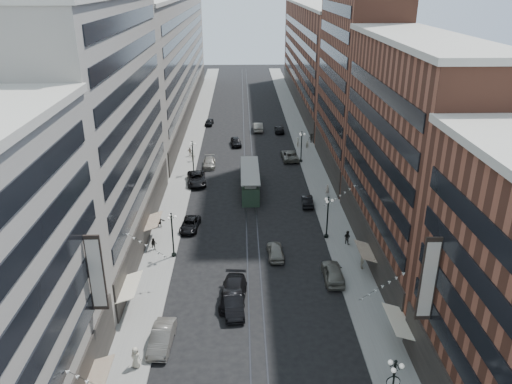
{
  "coord_description": "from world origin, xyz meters",
  "views": [
    {
      "loc": [
        -1.22,
        -22.55,
        29.67
      ],
      "look_at": [
        0.54,
        35.22,
        5.0
      ],
      "focal_mm": 35.0,
      "sensor_mm": 36.0,
      "label": 1
    }
  ],
  "objects": [
    {
      "name": "car_extra_0",
      "position": [
        2.58,
        27.69,
        0.77
      ],
      "size": [
        2.0,
        4.61,
        1.55
      ],
      "primitive_type": "imported",
      "rotation": [
        0.0,
        0.0,
        3.18
      ],
      "color": "slate",
      "rests_on": "ground"
    },
    {
      "name": "building_east_mid",
      "position": [
        17.0,
        28.0,
        12.0
      ],
      "size": [
        8.0,
        30.0,
        24.0
      ],
      "primitive_type": "cube",
      "color": "brown",
      "rests_on": "ground"
    },
    {
      "name": "sidewalk_east",
      "position": [
        11.0,
        70.0,
        0.07
      ],
      "size": [
        4.0,
        180.0,
        0.15
      ],
      "primitive_type": "cube",
      "color": "gray",
      "rests_on": "ground"
    },
    {
      "name": "car_8",
      "position": [
        -6.8,
        58.4,
        0.73
      ],
      "size": [
        2.13,
        5.05,
        1.45
      ],
      "primitive_type": "imported",
      "rotation": [
        0.0,
        0.0,
        0.02
      ],
      "color": "slate",
      "rests_on": "ground"
    },
    {
      "name": "lamppost_se_far",
      "position": [
        9.2,
        32.0,
        3.1
      ],
      "size": [
        1.03,
        1.14,
        5.52
      ],
      "color": "black",
      "rests_on": "sidewalk_east"
    },
    {
      "name": "pedestrian_2",
      "position": [
        -11.72,
        29.5,
        0.9
      ],
      "size": [
        0.77,
        0.47,
        1.5
      ],
      "primitive_type": "imported",
      "rotation": [
        0.0,
        0.0,
        0.1
      ],
      "color": "black",
      "rests_on": "sidewalk_west"
    },
    {
      "name": "pedestrian_extra_1",
      "position": [
        -9.85,
        60.94,
        0.97
      ],
      "size": [
        1.13,
        0.93,
        1.64
      ],
      "primitive_type": "imported",
      "rotation": [
        0.0,
        0.0,
        3.7
      ],
      "color": "#A8A38B",
      "rests_on": "sidewalk_west"
    },
    {
      "name": "pedestrian_5",
      "position": [
        -11.97,
        35.56,
        0.92
      ],
      "size": [
        1.48,
        0.61,
        1.55
      ],
      "primitive_type": "imported",
      "rotation": [
        0.0,
        0.0,
        0.14
      ],
      "color": "black",
      "rests_on": "sidewalk_west"
    },
    {
      "name": "pedestrian_1",
      "position": [
        -10.12,
        10.04,
        1.11
      ],
      "size": [
        1.06,
        0.83,
        1.91
      ],
      "primitive_type": "imported",
      "rotation": [
        0.0,
        0.0,
        2.75
      ],
      "color": "beige",
      "rests_on": "sidewalk_west"
    },
    {
      "name": "lamppost_sw_mid",
      "position": [
        -9.2,
        55.0,
        3.1
      ],
      "size": [
        1.03,
        1.14,
        5.52
      ],
      "color": "black",
      "rests_on": "sidewalk_west"
    },
    {
      "name": "building_east_tower",
      "position": [
        17.0,
        56.0,
        21.0
      ],
      "size": [
        8.0,
        26.0,
        42.0
      ],
      "primitive_type": "cube",
      "color": "brown",
      "rests_on": "ground"
    },
    {
      "name": "pedestrian_6",
      "position": [
        -10.56,
        63.65,
        0.98
      ],
      "size": [
        0.99,
        0.48,
        1.66
      ],
      "primitive_type": "imported",
      "rotation": [
        0.0,
        0.0,
        3.18
      ],
      "color": "#AFA291",
      "rests_on": "sidewalk_west"
    },
    {
      "name": "car_2",
      "position": [
        -7.95,
        35.01,
        0.66
      ],
      "size": [
        2.64,
        4.95,
        1.32
      ],
      "primitive_type": "imported",
      "rotation": [
        0.0,
        0.0,
        -0.1
      ],
      "color": "black",
      "rests_on": "ground"
    },
    {
      "name": "car_9",
      "position": [
        -8.31,
        84.97,
        0.69
      ],
      "size": [
        2.02,
        4.18,
        1.38
      ],
      "primitive_type": "imported",
      "rotation": [
        0.0,
        0.0,
        -0.1
      ],
      "color": "black",
      "rests_on": "ground"
    },
    {
      "name": "car_14",
      "position": [
        2.32,
        80.15,
        0.89
      ],
      "size": [
        2.04,
        5.47,
        1.79
      ],
      "primitive_type": "imported",
      "rotation": [
        0.0,
        0.0,
        3.17
      ],
      "color": "gray",
      "rests_on": "ground"
    },
    {
      "name": "building_east_far",
      "position": [
        17.0,
        105.0,
        12.0
      ],
      "size": [
        8.0,
        72.0,
        24.0
      ],
      "primitive_type": "cube",
      "color": "brown",
      "rests_on": "ground"
    },
    {
      "name": "building_west_far",
      "position": [
        -17.0,
        96.0,
        13.0
      ],
      "size": [
        8.0,
        90.0,
        26.0
      ],
      "primitive_type": "cube",
      "color": "gray",
      "rests_on": "ground"
    },
    {
      "name": "sidewalk_west",
      "position": [
        -11.0,
        70.0,
        0.07
      ],
      "size": [
        4.0,
        180.0,
        0.15
      ],
      "primitive_type": "cube",
      "color": "gray",
      "rests_on": "ground"
    },
    {
      "name": "car_13",
      "position": [
        -2.28,
        69.99,
        0.79
      ],
      "size": [
        2.4,
        4.8,
        1.57
      ],
      "primitive_type": "imported",
      "rotation": [
        0.0,
        0.0,
        0.12
      ],
      "color": "black",
      "rests_on": "ground"
    },
    {
      "name": "pedestrian_extra_0",
      "position": [
        9.6,
        68.72,
        1.03
      ],
      "size": [
        0.49,
        0.68,
        1.75
      ],
      "primitive_type": "imported",
      "rotation": [
        0.0,
        0.0,
        1.69
      ],
      "color": "beige",
      "rests_on": "sidewalk_east"
    },
    {
      "name": "car_5",
      "position": [
        -2.2,
        17.68,
        0.86
      ],
      "size": [
        2.29,
        5.36,
        1.72
      ],
      "primitive_type": "imported",
      "rotation": [
        0.0,
        0.0,
        0.09
      ],
      "color": "black",
      "rests_on": "ground"
    },
    {
      "name": "streetcar",
      "position": [
        0.0,
        47.45,
        1.58
      ],
      "size": [
        2.74,
        12.36,
        3.42
      ],
      "color": "#273E2D",
      "rests_on": "ground"
    },
    {
      "name": "car_extra_1",
      "position": [
        -2.2,
        19.3,
        0.89
      ],
      "size": [
        2.99,
        6.3,
        1.77
      ],
      "primitive_type": "imported",
      "rotation": [
        0.0,
        0.0,
        -0.08
      ],
      "color": "black",
      "rests_on": "ground"
    },
    {
      "name": "pedestrian_8",
      "position": [
        11.43,
        45.17,
        0.98
      ],
      "size": [
        0.67,
        0.51,
        1.67
      ],
      "primitive_type": "imported",
      "rotation": [
        0.0,
        0.0,
        3.33
      ],
      "color": "#B6A897",
      "rests_on": "sidewalk_east"
    },
    {
      "name": "pedestrian_extra_2",
      "position": [
        11.22,
        67.17,
        0.97
      ],
      "size": [
        0.67,
        0.52,
        1.64
      ],
      "primitive_type": "imported",
      "rotation": [
        0.0,
        0.0,
        6.04
      ],
      "color": "gray",
      "rests_on": "sidewalk_east"
    },
    {
      "name": "car_7",
      "position": [
        -8.36,
        50.56,
        0.85
      ],
      "size": [
        3.53,
        6.41,
        1.7
      ],
      "primitive_type": "imported",
      "rotation": [
        0.0,
        0.0,
        0.12
      ],
      "color": "black",
      "rests_on": "ground"
    },
    {
      "name": "building_west_mid",
      "position": [
        -17.0,
        33.0,
        14.0
      ],
      "size": [
        8.0,
        36.0,
        28.0
      ],
      "primitive_type": "cube",
      "color": "gray",
      "rests_on": "ground"
    },
    {
      "name": "pedestrian_4",
      "position": [
        11.96,
        24.66,
        1.05
      ],
      "size": [
        0.51,
        1.06,
        1.79
      ],
      "primitive_type": "imported",
      "rotation": [
        0.0,
        0.0,
        1.6
      ],
      "color": "beige",
      "rests_on": "sidewalk_east"
    },
    {
      "name": "pedestrian_9",
      "position": [
        12.5,
        71.12,
        1.04
      ],
      "size": [
        1.21,
        0.65,
        1.77
      ],
      "primitive_type": "imported",
      "rotation": [
        0.0,
        0.0,
        0.16
      ],
      "color": "black",
      "rests_on": "sidewalk_east"
    },
    {
      "name": "car_11",
      "position": [
        7.32,
        61.53,
        0.82
      ],
      "size": [
        2.98,
        6.01,
        1.64
      ],
      "primitive_type": "imported",
      "rotation": [
        0.0,
        0.0,
        3.19
      ],
      "color": "#66655B",
      "rests_on": "ground"
    },
    {
      "name": "rail_west",
      "position": [
        -0.7,
        70.0,
        0.01
      ],
      "size": [
        0.12,
        180.0,
        0.02
      ],
      "primitive_type": "cube",
      "color": "#2D2D33",
      "rests_on": "ground"
    },
    {
      "name": "car_1",
      "position": [
        -8.4,
        12.76,
        0.83
      ],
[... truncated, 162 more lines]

